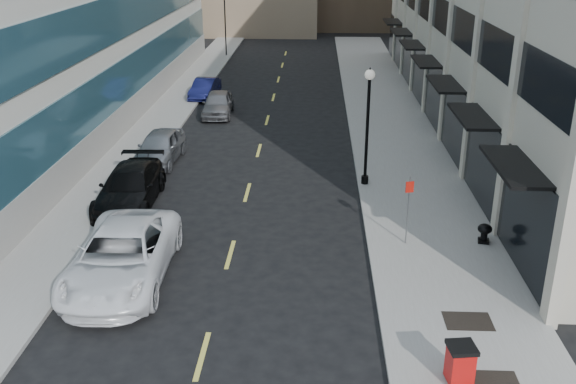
# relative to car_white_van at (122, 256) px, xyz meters

# --- Properties ---
(sidewalk_right) EXTENTS (5.00, 80.00, 0.15)m
(sidewalk_right) POSITION_rel_car_white_van_xyz_m (10.80, 14.00, -0.83)
(sidewalk_right) COLOR gray
(sidewalk_right) RESTS_ON ground
(sidewalk_left) EXTENTS (3.00, 80.00, 0.15)m
(sidewalk_left) POSITION_rel_car_white_van_xyz_m (-3.20, 14.00, -0.83)
(sidewalk_left) COLOR gray
(sidewalk_left) RESTS_ON ground
(grate_mid) EXTENTS (1.40, 1.00, 0.01)m
(grate_mid) POSITION_rel_car_white_van_xyz_m (10.90, -5.00, -0.75)
(grate_mid) COLOR black
(grate_mid) RESTS_ON sidewalk_right
(grate_far) EXTENTS (1.40, 1.00, 0.01)m
(grate_far) POSITION_rel_car_white_van_xyz_m (10.90, -2.20, -0.75)
(grate_far) COLOR black
(grate_far) RESTS_ON sidewalk_right
(road_centerline) EXTENTS (0.15, 68.20, 0.01)m
(road_centerline) POSITION_rel_car_white_van_xyz_m (3.30, 11.00, -0.90)
(road_centerline) COLOR #D8CC4C
(road_centerline) RESTS_ON ground
(car_white_van) EXTENTS (3.16, 6.58, 1.81)m
(car_white_van) POSITION_rel_car_white_van_xyz_m (0.00, 0.00, 0.00)
(car_white_van) COLOR white
(car_white_van) RESTS_ON ground
(car_black_pickup) EXTENTS (2.40, 5.63, 1.62)m
(car_black_pickup) POSITION_rel_car_white_van_xyz_m (-1.50, 6.40, -0.10)
(car_black_pickup) COLOR black
(car_black_pickup) RESTS_ON ground
(car_silver_sedan) EXTENTS (2.11, 4.79, 1.60)m
(car_silver_sedan) POSITION_rel_car_white_van_xyz_m (-1.50, 11.89, -0.10)
(car_silver_sedan) COLOR gray
(car_silver_sedan) RESTS_ON ground
(car_blue_sedan) EXTENTS (1.80, 4.20, 1.35)m
(car_blue_sedan) POSITION_rel_car_white_van_xyz_m (-1.50, 25.64, -0.23)
(car_blue_sedan) COLOR #14174B
(car_blue_sedan) RESTS_ON ground
(car_grey_sedan) EXTENTS (2.01, 4.56, 1.53)m
(car_grey_sedan) POSITION_rel_car_white_van_xyz_m (0.10, 21.00, -0.14)
(car_grey_sedan) COLOR slate
(car_grey_sedan) RESTS_ON ground
(trash_bin) EXTENTS (0.76, 0.81, 1.11)m
(trash_bin) POSITION_rel_car_white_van_xyz_m (10.05, -5.00, -0.16)
(trash_bin) COLOR #B70E0C
(trash_bin) RESTS_ON sidewalk_right
(lamppost) EXTENTS (0.44, 0.44, 5.35)m
(lamppost) POSITION_rel_car_white_van_xyz_m (8.60, 8.97, 2.38)
(lamppost) COLOR black
(lamppost) RESTS_ON sidewalk_right
(sign_post) EXTENTS (0.30, 0.11, 2.62)m
(sign_post) POSITION_rel_car_white_van_xyz_m (9.70, 2.90, 0.91)
(sign_post) COLOR slate
(sign_post) RESTS_ON sidewalk_right
(urn_planter) EXTENTS (0.53, 0.53, 0.73)m
(urn_planter) POSITION_rel_car_white_van_xyz_m (12.60, 3.11, -0.31)
(urn_planter) COLOR black
(urn_planter) RESTS_ON sidewalk_right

